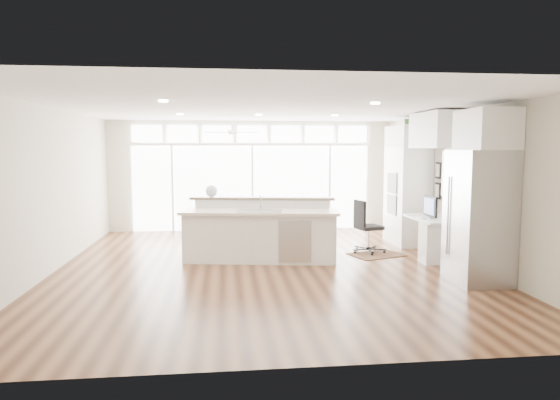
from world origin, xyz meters
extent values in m
cube|color=#452615|center=(0.00, 0.00, -0.01)|extent=(7.00, 8.00, 0.02)
cube|color=white|center=(0.00, 0.00, 2.70)|extent=(7.00, 8.00, 0.02)
cube|color=beige|center=(0.00, 4.00, 1.35)|extent=(7.00, 0.04, 2.70)
cube|color=beige|center=(0.00, -4.00, 1.35)|extent=(7.00, 0.04, 2.70)
cube|color=beige|center=(-3.50, 0.00, 1.35)|extent=(0.04, 8.00, 2.70)
cube|color=beige|center=(3.50, 0.00, 1.35)|extent=(0.04, 8.00, 2.70)
cube|color=white|center=(0.00, 3.94, 1.05)|extent=(5.80, 0.06, 2.08)
cube|color=white|center=(0.00, 3.94, 2.38)|extent=(5.90, 0.06, 0.40)
cube|color=white|center=(3.46, 0.30, 1.55)|extent=(0.04, 0.85, 0.85)
cube|color=white|center=(-0.50, 2.80, 2.48)|extent=(1.16, 1.16, 0.32)
cube|color=white|center=(0.00, 0.20, 2.68)|extent=(3.40, 3.00, 0.02)
cube|color=white|center=(3.17, 1.80, 1.25)|extent=(0.64, 1.20, 2.50)
cube|color=white|center=(3.13, 0.30, 0.38)|extent=(0.72, 1.30, 0.76)
cube|color=white|center=(3.17, 0.30, 2.35)|extent=(0.64, 1.30, 0.64)
cube|color=#B4B4B9|center=(3.11, -1.35, 1.00)|extent=(0.76, 0.90, 2.00)
cube|color=white|center=(3.17, -1.35, 2.30)|extent=(0.64, 0.90, 0.60)
cube|color=black|center=(3.46, 0.92, 1.40)|extent=(0.06, 0.22, 0.80)
cube|color=white|center=(-0.06, 0.47, 0.56)|extent=(2.95, 1.49, 1.12)
cube|color=#321D10|center=(2.18, 0.70, 0.01)|extent=(1.13, 0.96, 0.01)
cube|color=black|center=(2.09, 0.93, 0.51)|extent=(0.63, 0.61, 1.02)
sphere|color=silver|center=(-0.93, 1.02, 1.23)|extent=(0.25, 0.25, 0.23)
cube|color=black|center=(3.05, 0.30, 0.97)|extent=(0.10, 0.51, 0.42)
cube|color=white|center=(2.88, 0.30, 0.77)|extent=(0.13, 0.33, 0.02)
imported|color=#316029|center=(3.17, 1.80, 2.63)|extent=(0.34, 0.36, 0.25)
camera|label=1|loc=(-0.69, -8.38, 2.02)|focal=32.00mm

